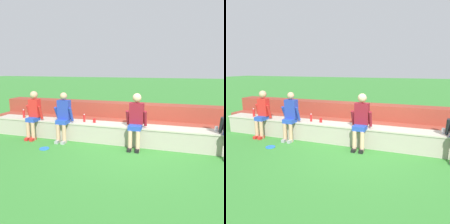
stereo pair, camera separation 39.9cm
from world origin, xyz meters
The scene contains 11 objects.
ground_plane centered at (0.00, 0.00, 0.00)m, with size 80.00×80.00×0.00m, color #388433.
stone_seating_wall centered at (0.00, 0.26, 0.29)m, with size 9.08×0.56×0.55m.
brick_bleachers centered at (0.00, 1.35, 0.40)m, with size 10.26×1.18×0.96m.
person_far_left centered at (-3.14, -0.03, 0.77)m, with size 0.49×0.54×1.43m.
person_left_of_center centered at (-2.14, -0.04, 0.77)m, with size 0.53×0.49×1.43m.
person_center centered at (-0.02, 0.00, 0.80)m, with size 0.55×0.59×1.46m.
water_bottle_near_left centered at (-3.68, 0.22, 0.67)m, with size 0.07×0.07×0.27m.
water_bottle_center_gap centered at (-1.61, 0.26, 0.66)m, with size 0.06×0.06×0.23m.
plastic_cup_right_end centered at (1.97, 0.30, 0.61)m, with size 0.08×0.08×0.13m, color white.
plastic_cup_left_end centered at (-1.29, 0.25, 0.61)m, with size 0.08×0.08×0.12m, color red.
frisbee centered at (-2.33, -0.77, 0.01)m, with size 0.26×0.26×0.02m, color blue.
Camera 2 is at (1.34, -5.46, 2.13)m, focal length 35.37 mm.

